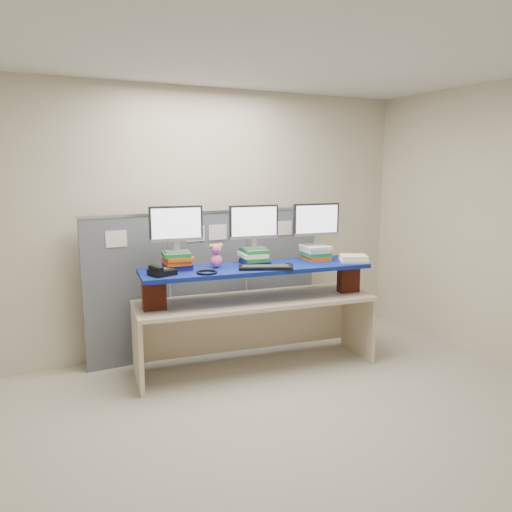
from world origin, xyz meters
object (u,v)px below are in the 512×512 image
monitor_left (176,226)px  desk_phone (161,272)px  monitor_right (316,222)px  monitor_center (254,224)px  keyboard (265,267)px  desk (256,313)px  blue_board (256,268)px

monitor_left → desk_phone: 0.47m
monitor_left → monitor_right: 1.43m
monitor_left → monitor_center: bearing=-0.0°
monitor_center → desk_phone: bearing=-167.0°
keyboard → desk_phone: 0.97m
monitor_center → monitor_right: bearing=0.0°
monitor_left → desk_phone: (-0.21, -0.19, -0.37)m
desk → keyboard: keyboard is taller
monitor_left → monitor_right: size_ratio=1.00×
desk → monitor_right: 1.11m
monitor_left → keyboard: monitor_left is taller
monitor_center → keyboard: size_ratio=0.95×
monitor_right → keyboard: bearing=-157.4°
blue_board → desk_phone: size_ratio=8.95×
monitor_right → desk_phone: size_ratio=2.00×
desk → desk_phone: size_ratio=9.74×
monitor_right → monitor_center: bearing=-180.0°
monitor_left → desk_phone: bearing=-130.1°
blue_board → monitor_center: monitor_center is taller
monitor_center → monitor_right: 0.67m
monitor_right → keyboard: (-0.68, -0.18, -0.38)m
monitor_right → desk_phone: bearing=-172.3°
desk → keyboard: (0.02, -0.16, 0.48)m
blue_board → monitor_left: bearing=170.9°
monitor_right → keyboard: size_ratio=0.95×
blue_board → keyboard: 0.16m
keyboard → monitor_right: bearing=38.5°
monitor_left → blue_board: bearing=-9.1°
desk → keyboard: size_ratio=4.60×
monitor_left → monitor_right: (1.42, -0.19, -0.01)m
desk_phone → monitor_center: bearing=-10.5°
desk → keyboard: 0.51m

